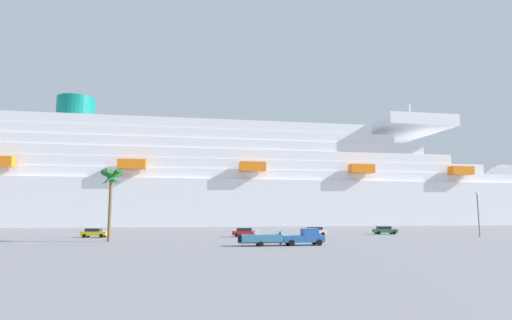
% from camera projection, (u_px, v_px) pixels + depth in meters
% --- Properties ---
extents(ground_plane, '(600.00, 600.00, 0.00)m').
position_uv_depth(ground_plane, '(235.00, 231.00, 97.41)').
color(ground_plane, gray).
extents(cruise_ship, '(303.71, 39.51, 53.04)m').
position_uv_depth(cruise_ship, '(206.00, 184.00, 143.21)').
color(cruise_ship, white).
rests_on(cruise_ship, ground_plane).
extents(pickup_truck, '(5.60, 2.28, 2.20)m').
position_uv_depth(pickup_truck, '(304.00, 237.00, 55.25)').
color(pickup_truck, '#2659A5').
rests_on(pickup_truck, ground_plane).
extents(small_boat_on_trailer, '(7.60, 2.20, 2.15)m').
position_uv_depth(small_boat_on_trailer, '(267.00, 238.00, 54.26)').
color(small_boat_on_trailer, '#595960').
rests_on(small_boat_on_trailer, ground_plane).
extents(palm_tree, '(3.43, 3.46, 10.92)m').
position_uv_depth(palm_tree, '(111.00, 182.00, 62.96)').
color(palm_tree, brown).
rests_on(palm_tree, ground_plane).
extents(street_lamp, '(0.56, 0.56, 7.98)m').
position_uv_depth(street_lamp, '(478.00, 207.00, 74.24)').
color(street_lamp, slate).
rests_on(street_lamp, ground_plane).
extents(parked_car_white_van, '(4.54, 2.15, 1.58)m').
position_uv_depth(parked_car_white_van, '(314.00, 231.00, 78.81)').
color(parked_car_white_van, white).
rests_on(parked_car_white_van, ground_plane).
extents(parked_car_green_wagon, '(4.88, 2.70, 1.58)m').
position_uv_depth(parked_car_green_wagon, '(385.00, 230.00, 83.01)').
color(parked_car_green_wagon, '#2D723F').
rests_on(parked_car_green_wagon, ground_plane).
extents(parked_car_red_hatchback, '(4.97, 2.56, 1.58)m').
position_uv_depth(parked_car_red_hatchback, '(245.00, 232.00, 73.97)').
color(parked_car_red_hatchback, red).
rests_on(parked_car_red_hatchback, ground_plane).
extents(parked_car_yellow_taxi, '(4.65, 2.56, 1.58)m').
position_uv_depth(parked_car_yellow_taxi, '(94.00, 233.00, 72.22)').
color(parked_car_yellow_taxi, yellow).
rests_on(parked_car_yellow_taxi, ground_plane).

